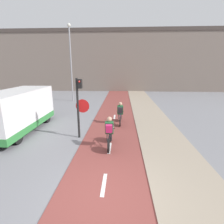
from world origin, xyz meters
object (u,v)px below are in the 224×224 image
(cyclist_near, at_px, (109,133))
(cyclist_far, at_px, (120,114))
(van, at_px, (18,112))
(street_lamp_far, at_px, (71,56))
(traffic_light_pole, at_px, (79,102))

(cyclist_near, relative_size, cyclist_far, 1.03)
(van, bearing_deg, street_lamp_far, 86.70)
(traffic_light_pole, xyz_separation_m, cyclist_far, (1.99, 2.29, -1.18))
(street_lamp_far, bearing_deg, cyclist_near, -66.68)
(van, bearing_deg, cyclist_near, -18.90)
(street_lamp_far, bearing_deg, van, -93.30)
(street_lamp_far, relative_size, van, 1.48)
(street_lamp_far, xyz_separation_m, cyclist_near, (4.69, -10.89, -3.89))
(street_lamp_far, distance_m, van, 9.75)
(street_lamp_far, height_order, van, street_lamp_far)
(cyclist_near, xyz_separation_m, van, (-5.22, 1.79, 0.43))
(traffic_light_pole, height_order, cyclist_far, traffic_light_pole)
(street_lamp_far, xyz_separation_m, van, (-0.53, -9.10, -3.46))
(traffic_light_pole, bearing_deg, street_lamp_far, 107.72)
(street_lamp_far, bearing_deg, traffic_light_pole, -72.28)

